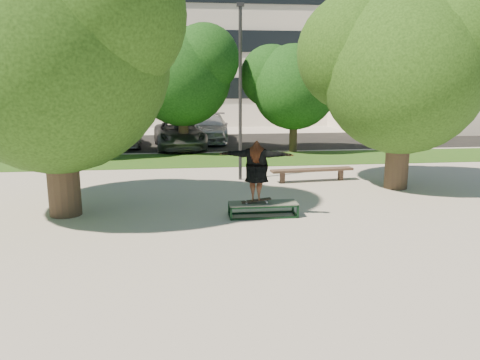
{
  "coord_description": "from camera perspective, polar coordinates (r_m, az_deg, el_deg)",
  "views": [
    {
      "loc": [
        -1.04,
        -11.55,
        3.5
      ],
      "look_at": [
        0.45,
        0.6,
        0.92
      ],
      "focal_mm": 35.0,
      "sensor_mm": 36.0,
      "label": 1
    }
  ],
  "objects": [
    {
      "name": "skater_rig",
      "position": [
        12.12,
        2.02,
        1.14
      ],
      "size": [
        2.0,
        1.06,
        1.65
      ],
      "rotation": [
        0.0,
        0.0,
        2.85
      ],
      "color": "white",
      "rests_on": "grind_box"
    },
    {
      "name": "tree_left",
      "position": [
        13.09,
        -22.16,
        15.11
      ],
      "size": [
        6.96,
        5.95,
        7.12
      ],
      "color": "#38281E",
      "rests_on": "ground"
    },
    {
      "name": "side_building",
      "position": [
        38.58,
        23.08,
        11.73
      ],
      "size": [
        15.0,
        10.0,
        8.0
      ],
      "primitive_type": "cube",
      "color": "silver",
      "rests_on": "ground"
    },
    {
      "name": "lamppost",
      "position": [
        16.68,
        0.03,
        10.71
      ],
      "size": [
        0.25,
        0.15,
        6.11
      ],
      "color": "#2D2D30",
      "rests_on": "ground"
    },
    {
      "name": "car_silver_b",
      "position": [
        27.89,
        -3.82,
        6.34
      ],
      "size": [
        2.74,
        5.72,
        1.61
      ],
      "primitive_type": "imported",
      "rotation": [
        0.0,
        0.0,
        -0.09
      ],
      "color": "#BBBBC0",
      "rests_on": "asphalt_strip"
    },
    {
      "name": "bg_tree_right",
      "position": [
        23.76,
        6.46,
        11.82
      ],
      "size": [
        5.04,
        4.31,
        5.43
      ],
      "color": "#38281E",
      "rests_on": "ground"
    },
    {
      "name": "grind_box",
      "position": [
        12.39,
        2.82,
        -3.6
      ],
      "size": [
        1.8,
        0.6,
        0.38
      ],
      "color": "black",
      "rests_on": "ground"
    },
    {
      "name": "tree_right",
      "position": [
        16.22,
        18.95,
        13.39
      ],
      "size": [
        6.24,
        5.33,
        6.51
      ],
      "color": "#38281E",
      "rests_on": "ground"
    },
    {
      "name": "car_grey",
      "position": [
        25.2,
        -7.41,
        5.54
      ],
      "size": [
        3.0,
        5.59,
        1.49
      ],
      "primitive_type": "imported",
      "rotation": [
        0.0,
        0.0,
        0.1
      ],
      "color": "#5D5D63",
      "rests_on": "asphalt_strip"
    },
    {
      "name": "asphalt_strip",
      "position": [
        27.79,
        -4.82,
        4.65
      ],
      "size": [
        40.0,
        8.0,
        0.01
      ],
      "primitive_type": "cube",
      "color": "black",
      "rests_on": "ground"
    },
    {
      "name": "ground",
      "position": [
        12.11,
        -1.77,
        -4.88
      ],
      "size": [
        120.0,
        120.0,
        0.0
      ],
      "primitive_type": "plane",
      "color": "#ADA69F",
      "rests_on": "ground"
    },
    {
      "name": "grass_strip",
      "position": [
        21.44,
        -1.44,
        2.54
      ],
      "size": [
        30.0,
        4.0,
        0.02
      ],
      "primitive_type": "cube",
      "color": "#1A4F16",
      "rests_on": "ground"
    },
    {
      "name": "office_building",
      "position": [
        43.77,
        -8.63,
        17.69
      ],
      "size": [
        30.0,
        14.12,
        16.0
      ],
      "color": "beige",
      "rests_on": "ground"
    },
    {
      "name": "bg_tree_mid",
      "position": [
        23.64,
        -7.27,
        13.07
      ],
      "size": [
        5.76,
        4.92,
        6.24
      ],
      "color": "#38281E",
      "rests_on": "ground"
    },
    {
      "name": "bench",
      "position": [
        16.83,
        8.78,
        1.12
      ],
      "size": [
        3.04,
        0.71,
        0.46
      ],
      "rotation": [
        0.0,
        0.0,
        0.1
      ],
      "color": "#4C382D",
      "rests_on": "ground"
    },
    {
      "name": "car_dark",
      "position": [
        27.77,
        -15.24,
        5.72
      ],
      "size": [
        1.68,
        4.35,
        1.41
      ],
      "primitive_type": "imported",
      "rotation": [
        0.0,
        0.0,
        0.05
      ],
      "color": "black",
      "rests_on": "asphalt_strip"
    },
    {
      "name": "bg_tree_left",
      "position": [
        23.29,
        -21.19,
        11.7
      ],
      "size": [
        5.28,
        4.51,
        5.77
      ],
      "color": "#38281E",
      "rests_on": "ground"
    },
    {
      "name": "car_silver_a",
      "position": [
        26.32,
        -13.68,
        5.39
      ],
      "size": [
        1.81,
        4.0,
        1.33
      ],
      "primitive_type": "imported",
      "rotation": [
        0.0,
        0.0,
        0.06
      ],
      "color": "#A4A5A9",
      "rests_on": "asphalt_strip"
    }
  ]
}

